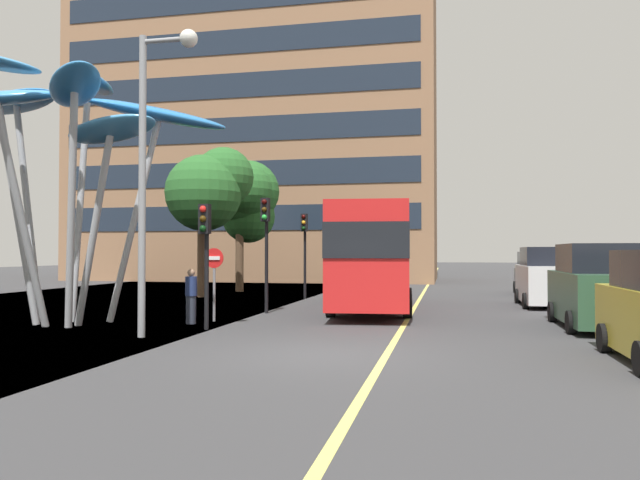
{
  "coord_description": "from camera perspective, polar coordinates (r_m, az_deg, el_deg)",
  "views": [
    {
      "loc": [
        2.45,
        -12.22,
        2.07
      ],
      "look_at": [
        -1.77,
        7.97,
        2.5
      ],
      "focal_mm": 34.25,
      "sensor_mm": 36.0,
      "label": 1
    }
  ],
  "objects": [
    {
      "name": "street_lamp",
      "position": [
        15.67,
        -15.17,
        8.81
      ],
      "size": [
        1.52,
        0.44,
        7.5
      ],
      "color": "gray",
      "rests_on": "ground"
    },
    {
      "name": "leaf_sculpture",
      "position": [
        19.67,
        -21.99,
        10.68
      ],
      "size": [
        8.87,
        7.62,
        7.92
      ],
      "color": "#9EA0A5",
      "rests_on": "ground"
    },
    {
      "name": "traffic_light_kerb_near",
      "position": [
        16.65,
        -10.67,
        0.14
      ],
      "size": [
        0.28,
        0.42,
        3.37
      ],
      "color": "black",
      "rests_on": "ground"
    },
    {
      "name": "ground",
      "position": [
        12.81,
        -2.83,
        -10.72
      ],
      "size": [
        120.0,
        240.0,
        0.1
      ],
      "color": "#38383A"
    },
    {
      "name": "no_entry_sign",
      "position": [
        18.7,
        -9.87,
        -2.98
      ],
      "size": [
        0.6,
        0.12,
        2.21
      ],
      "color": "gray",
      "rests_on": "ground"
    },
    {
      "name": "car_parked_mid",
      "position": [
        18.36,
        24.3,
        -4.18
      ],
      "size": [
        1.98,
        4.52,
        2.31
      ],
      "color": "#2D5138",
      "rests_on": "ground"
    },
    {
      "name": "car_parked_far",
      "position": [
        25.07,
        20.4,
        -3.39
      ],
      "size": [
        2.05,
        4.22,
        2.28
      ],
      "color": "silver",
      "rests_on": "ground"
    },
    {
      "name": "car_side_street",
      "position": [
        31.99,
        19.65,
        -3.07
      ],
      "size": [
        2.02,
        4.08,
        2.12
      ],
      "color": "gray",
      "rests_on": "ground"
    },
    {
      "name": "traffic_light_kerb_far",
      "position": [
        20.87,
        -5.09,
        0.92
      ],
      "size": [
        0.28,
        0.42,
        3.93
      ],
      "color": "black",
      "rests_on": "ground"
    },
    {
      "name": "backdrop_building",
      "position": [
        49.02,
        -5.79,
        10.92
      ],
      "size": [
        27.36,
        11.11,
        24.69
      ],
      "color": "#936B4C",
      "rests_on": "ground"
    },
    {
      "name": "traffic_light_island_mid",
      "position": [
        27.37,
        -1.46,
        0.25
      ],
      "size": [
        0.28,
        0.42,
        3.82
      ],
      "color": "black",
      "rests_on": "ground"
    },
    {
      "name": "tree_pavement_near",
      "position": [
        28.63,
        -10.23,
        4.7
      ],
      "size": [
        3.81,
        4.24,
        6.95
      ],
      "color": "brown",
      "rests_on": "ground"
    },
    {
      "name": "pedestrian",
      "position": [
        18.21,
        -11.95,
        -5.17
      ],
      "size": [
        0.34,
        0.34,
        1.6
      ],
      "color": "#2D3342",
      "rests_on": "ground"
    },
    {
      "name": "tree_pavement_far",
      "position": [
        33.33,
        -7.22,
        4.18
      ],
      "size": [
        3.99,
        3.97,
        7.4
      ],
      "color": "brown",
      "rests_on": "ground"
    },
    {
      "name": "red_bus",
      "position": [
        22.35,
        4.82,
        -1.12
      ],
      "size": [
        3.38,
        10.42,
        3.84
      ],
      "color": "red",
      "rests_on": "ground"
    }
  ]
}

